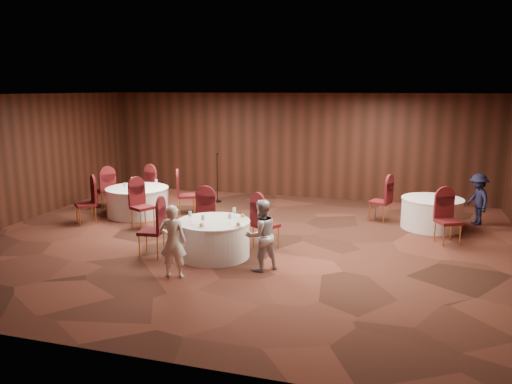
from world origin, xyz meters
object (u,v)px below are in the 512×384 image
(table_main, at_px, (214,238))
(table_right, at_px, (432,213))
(woman_b, at_px, (261,235))
(table_left, at_px, (138,201))
(man_c, at_px, (478,199))
(mic_stand, at_px, (217,188))
(woman_a, at_px, (173,241))

(table_main, xyz_separation_m, table_right, (4.31, 3.44, 0.00))
(table_main, xyz_separation_m, woman_b, (1.12, -0.47, 0.30))
(table_left, bearing_deg, man_c, 10.12)
(table_main, relative_size, woman_b, 1.09)
(mic_stand, bearing_deg, woman_b, -61.26)
(table_right, xyz_separation_m, man_c, (1.09, 0.67, 0.27))
(table_left, relative_size, mic_stand, 1.13)
(table_left, height_order, table_right, same)
(table_left, relative_size, woman_b, 1.23)
(table_left, xyz_separation_m, man_c, (8.58, 1.53, 0.27))
(table_main, bearing_deg, table_right, 38.64)
(table_right, height_order, mic_stand, mic_stand)
(mic_stand, bearing_deg, man_c, -4.47)
(mic_stand, bearing_deg, table_left, -125.41)
(table_main, relative_size, table_left, 0.89)
(woman_a, distance_m, man_c, 7.82)
(table_left, distance_m, mic_stand, 2.56)
(table_main, xyz_separation_m, woman_a, (-0.28, -1.26, 0.29))
(table_right, relative_size, woman_b, 1.08)
(table_main, distance_m, mic_stand, 4.97)
(table_main, bearing_deg, woman_a, -102.73)
(woman_a, bearing_deg, table_right, -143.34)
(woman_a, height_order, man_c, woman_a)
(table_left, bearing_deg, table_main, -39.10)
(table_left, distance_m, table_right, 7.53)
(table_left, xyz_separation_m, table_right, (7.48, 0.86, -0.00))
(table_main, distance_m, woman_b, 1.25)
(table_main, relative_size, table_right, 1.01)
(mic_stand, height_order, woman_a, mic_stand)
(table_main, xyz_separation_m, man_c, (5.40, 4.12, 0.27))
(mic_stand, xyz_separation_m, man_c, (7.10, -0.55, 0.23))
(table_main, xyz_separation_m, table_left, (-3.18, 2.58, 0.00))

